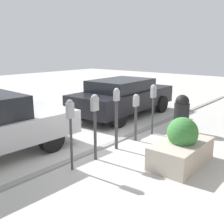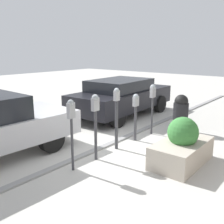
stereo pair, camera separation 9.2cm
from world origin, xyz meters
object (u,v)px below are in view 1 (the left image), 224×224
Objects in this scene: parking_meter_nearest at (70,120)px; parking_meter_farthest at (153,96)px; parking_meter_second at (95,115)px; planter_box at (182,147)px; parking_meter_middle at (116,113)px; parking_meter_fourth at (136,109)px; parked_car_middle at (123,96)px; trash_bin at (182,113)px.

parking_meter_nearest is 3.07m from parking_meter_farthest.
parking_meter_second is 0.95× the size of planter_box.
parking_meter_nearest is 1.50m from parking_meter_middle.
parking_meter_fourth is 0.88× the size of parking_meter_farthest.
parking_meter_second is 0.81m from parking_meter_middle.
parking_meter_second is at bearing -178.91° from parking_meter_fourth.
parking_meter_fourth is at bearing -1.00° from parking_meter_middle.
trash_bin is (-0.50, -2.55, -0.17)m from parked_car_middle.
planter_box is (-1.38, -1.56, -0.73)m from parking_meter_farthest.
parking_meter_second is at bearing 179.42° from parking_meter_farthest.
parking_meter_middle is (1.50, 0.04, -0.15)m from parking_meter_nearest.
parking_meter_fourth is 0.82× the size of planter_box.
parking_meter_second is 1.98m from planter_box.
parking_meter_middle is at bearing 3.20° from parking_meter_second.
trash_bin is (3.10, -0.57, -0.46)m from parking_meter_second.
parking_meter_farthest is at bearing 142.86° from trash_bin.
trash_bin reaches higher than planter_box.
parked_car_middle is at bearing 34.64° from parking_meter_middle.
parking_meter_nearest is 1.15× the size of parking_meter_fourth.
parking_meter_middle reaches higher than parking_meter_fourth.
parking_meter_middle is 1.19× the size of parking_meter_fourth.
parked_car_middle is 3.94× the size of trash_bin.
parking_meter_farthest is 0.33× the size of parked_car_middle.
parking_meter_second is at bearing 169.54° from trash_bin.
parking_meter_middle is 0.80m from parking_meter_fourth.
parking_meter_farthest is 2.21m from planter_box.
parking_meter_farthest is at bearing -0.46° from parking_meter_nearest.
parking_meter_nearest is 4.74m from parked_car_middle.
trash_bin is at bearing -37.14° from parking_meter_farthest.
planter_box is at bearing -57.82° from parking_meter_second.
parking_meter_farthest is at bearing 48.54° from planter_box.
parking_meter_nearest is at bearing 179.95° from parking_meter_second.
trash_bin is at bearing -103.12° from parked_car_middle.
parking_meter_second is (0.70, -0.00, -0.03)m from parking_meter_nearest.
parking_meter_fourth is at bearing 158.05° from trash_bin.
parking_meter_middle is 0.34× the size of parked_car_middle.
parking_meter_second is 4.12m from parked_car_middle.
parked_car_middle reaches higher than parking_meter_fourth.
parking_meter_fourth is (1.60, 0.03, -0.15)m from parking_meter_second.
parking_meter_farthest is (3.07, -0.02, 0.06)m from parking_meter_nearest.
parking_meter_second is at bearing -153.26° from parked_car_middle.
parking_meter_fourth is at bearing 69.43° from planter_box.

